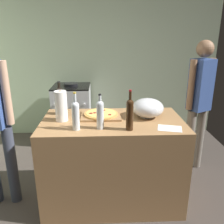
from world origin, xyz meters
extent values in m
cube|color=#3F3833|center=(0.00, 1.27, -0.01)|extent=(4.15, 3.15, 0.02)
cube|color=#99A889|center=(0.00, 2.60, 1.30)|extent=(4.15, 0.10, 2.60)
cube|color=#9E7247|center=(0.24, 0.71, 0.46)|extent=(1.39, 0.76, 0.91)
cube|color=#9E7247|center=(0.12, 0.82, 0.92)|extent=(0.40, 0.32, 0.02)
cylinder|color=tan|center=(0.12, 0.82, 0.94)|extent=(0.34, 0.34, 0.02)
cylinder|color=#EAC660|center=(0.12, 0.82, 0.95)|extent=(0.30, 0.30, 0.00)
cylinder|color=maroon|center=(0.16, 0.89, 0.95)|extent=(0.02, 0.02, 0.01)
cylinder|color=maroon|center=(0.11, 0.74, 0.95)|extent=(0.03, 0.03, 0.01)
cylinder|color=maroon|center=(0.12, 0.81, 0.95)|extent=(0.03, 0.03, 0.01)
cylinder|color=maroon|center=(0.10, 0.90, 0.95)|extent=(0.02, 0.02, 0.01)
cylinder|color=maroon|center=(0.13, 0.81, 0.95)|extent=(0.03, 0.03, 0.01)
cylinder|color=maroon|center=(0.06, 0.81, 0.95)|extent=(0.03, 0.03, 0.01)
cylinder|color=maroon|center=(0.11, 0.88, 0.95)|extent=(0.03, 0.03, 0.01)
cylinder|color=maroon|center=(0.13, 0.81, 0.95)|extent=(0.03, 0.03, 0.01)
cylinder|color=maroon|center=(0.21, 0.75, 0.95)|extent=(0.03, 0.03, 0.01)
cylinder|color=maroon|center=(0.12, 0.83, 0.95)|extent=(0.04, 0.04, 0.01)
cylinder|color=maroon|center=(0.11, 0.83, 0.95)|extent=(0.03, 0.03, 0.01)
cylinder|color=maroon|center=(0.02, 0.80, 0.95)|extent=(0.03, 0.03, 0.01)
cylinder|color=#B2B2B7|center=(0.60, 0.79, 0.92)|extent=(0.13, 0.13, 0.01)
ellipsoid|color=silver|center=(0.60, 0.79, 1.01)|extent=(0.32, 0.32, 0.19)
cylinder|color=white|center=(-0.26, 0.72, 1.06)|extent=(0.12, 0.12, 0.29)
cylinder|color=#997551|center=(-0.26, 0.72, 1.06)|extent=(0.03, 0.03, 0.30)
cylinder|color=#331E0F|center=(0.37, 0.46, 1.03)|extent=(0.06, 0.06, 0.25)
sphere|color=#331E0F|center=(0.37, 0.46, 1.16)|extent=(0.06, 0.06, 0.06)
cylinder|color=#331E0F|center=(0.37, 0.46, 1.22)|extent=(0.02, 0.02, 0.09)
cylinder|color=maroon|center=(0.37, 0.46, 1.27)|extent=(0.02, 0.02, 0.01)
cylinder|color=black|center=(-0.30, 0.92, 1.03)|extent=(0.08, 0.08, 0.25)
sphere|color=black|center=(-0.30, 0.92, 1.16)|extent=(0.08, 0.08, 0.08)
cylinder|color=black|center=(-0.30, 0.92, 1.21)|extent=(0.03, 0.03, 0.07)
cylinder|color=black|center=(-0.30, 0.92, 1.25)|extent=(0.03, 0.03, 0.01)
cylinder|color=silver|center=(-0.10, 0.48, 1.02)|extent=(0.07, 0.07, 0.22)
sphere|color=silver|center=(-0.10, 0.48, 1.13)|extent=(0.07, 0.07, 0.07)
cylinder|color=silver|center=(-0.10, 0.48, 1.20)|extent=(0.03, 0.03, 0.09)
cylinder|color=gold|center=(-0.10, 0.48, 1.25)|extent=(0.03, 0.03, 0.01)
cylinder|color=silver|center=(0.12, 0.50, 1.02)|extent=(0.07, 0.07, 0.23)
sphere|color=silver|center=(0.12, 0.50, 1.14)|extent=(0.07, 0.07, 0.07)
cylinder|color=silver|center=(0.12, 0.50, 1.19)|extent=(0.03, 0.03, 0.06)
cylinder|color=black|center=(0.12, 0.50, 1.22)|extent=(0.03, 0.03, 0.01)
cube|color=white|center=(0.74, 0.47, 0.91)|extent=(0.24, 0.20, 0.00)
cube|color=#B7B7BC|center=(-0.34, 2.20, 0.46)|extent=(0.58, 0.57, 0.92)
cube|color=black|center=(-0.34, 2.20, 0.93)|extent=(0.58, 0.57, 0.02)
cylinder|color=silver|center=(-0.56, 1.90, 0.72)|extent=(0.04, 0.02, 0.04)
cylinder|color=silver|center=(-0.42, 1.90, 0.72)|extent=(0.04, 0.02, 0.04)
cylinder|color=silver|center=(-0.27, 1.90, 0.72)|extent=(0.04, 0.02, 0.04)
cylinder|color=silver|center=(-0.13, 1.90, 0.72)|extent=(0.04, 0.02, 0.04)
cylinder|color=black|center=(-0.34, 2.20, 0.96)|extent=(0.21, 0.21, 0.04)
cylinder|color=#383D4C|center=(-0.81, 0.72, 0.43)|extent=(0.11, 0.11, 0.85)
cylinder|color=tan|center=(-0.76, 0.72, 1.19)|extent=(0.08, 0.08, 0.61)
cylinder|color=slate|center=(1.41, 1.32, 0.41)|extent=(0.11, 0.11, 0.82)
cylinder|color=slate|center=(1.24, 1.23, 0.41)|extent=(0.11, 0.11, 0.82)
cube|color=#334C8C|center=(1.32, 1.28, 1.13)|extent=(0.30, 0.29, 0.62)
cylinder|color=#936B4C|center=(1.47, 1.35, 1.15)|extent=(0.08, 0.08, 0.59)
cylinder|color=#936B4C|center=(1.18, 1.20, 1.15)|extent=(0.08, 0.08, 0.59)
sphere|color=#936B4C|center=(1.32, 1.28, 1.55)|extent=(0.20, 0.20, 0.20)
camera|label=1|loc=(0.13, -1.49, 1.73)|focal=38.24mm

